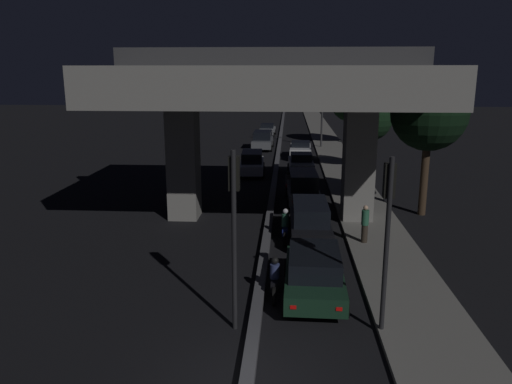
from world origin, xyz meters
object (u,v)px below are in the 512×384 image
(motorcycle_red_filtering_far, at_px, (288,184))
(car_silver_fourth, at_px, (301,164))
(traffic_light_left_of_median, at_px, (234,209))
(car_white_fifth, at_px, (300,149))
(pedestrian_on_sidewalk, at_px, (365,224))
(car_black_second, at_px, (310,220))
(car_dark_green_lead, at_px, (314,272))
(car_white_lead_oncoming, at_px, (252,162))
(street_lamp, at_px, (319,103))
(car_grey_second_oncoming, at_px, (263,140))
(car_grey_third, at_px, (303,187))
(car_silver_third_oncoming, at_px, (267,130))
(traffic_light_right_of_median, at_px, (388,215))
(motorcycle_black_filtering_near, at_px, (275,281))
(motorcycle_blue_filtering_mid, at_px, (285,228))

(motorcycle_red_filtering_far, bearing_deg, car_silver_fourth, -8.00)
(traffic_light_left_of_median, xyz_separation_m, car_silver_fourth, (2.40, 22.21, -2.77))
(car_white_fifth, height_order, pedestrian_on_sidewalk, pedestrian_on_sidewalk)
(car_black_second, height_order, car_white_fifth, car_black_second)
(traffic_light_left_of_median, xyz_separation_m, car_black_second, (2.49, 8.07, -2.68))
(car_dark_green_lead, relative_size, car_black_second, 1.04)
(car_white_lead_oncoming, bearing_deg, car_white_fifth, 150.44)
(street_lamp, distance_m, car_grey_second_oncoming, 6.48)
(car_silver_fourth, bearing_deg, car_dark_green_lead, 178.06)
(car_grey_third, height_order, car_white_lead_oncoming, car_grey_third)
(car_grey_third, height_order, car_grey_second_oncoming, car_grey_third)
(traffic_light_left_of_median, distance_m, car_silver_third_oncoming, 45.15)
(car_silver_fourth, xyz_separation_m, pedestrian_on_sidewalk, (2.39, -14.84, 0.17))
(street_lamp, bearing_deg, car_dark_green_lead, -93.39)
(traffic_light_right_of_median, distance_m, car_grey_third, 14.72)
(traffic_light_left_of_median, relative_size, motorcycle_black_filtering_near, 2.92)
(car_grey_second_oncoming, distance_m, car_silver_third_oncoming, 10.53)
(car_silver_third_oncoming, bearing_deg, car_dark_green_lead, 6.94)
(car_white_lead_oncoming, height_order, motorcycle_red_filtering_far, car_white_lead_oncoming)
(car_white_fifth, bearing_deg, motorcycle_blue_filtering_mid, 178.43)
(car_silver_fourth, bearing_deg, street_lamp, -10.28)
(street_lamp, xyz_separation_m, car_black_second, (-1.88, -27.49, -3.47))
(car_dark_green_lead, height_order, motorcycle_black_filtering_near, car_dark_green_lead)
(traffic_light_right_of_median, height_order, car_black_second, traffic_light_right_of_median)
(car_dark_green_lead, relative_size, car_white_fifth, 1.05)
(motorcycle_red_filtering_far, bearing_deg, car_white_lead_oncoming, 24.90)
(car_dark_green_lead, xyz_separation_m, car_silver_fourth, (0.01, 19.89, -0.00))
(motorcycle_black_filtering_near, bearing_deg, car_white_lead_oncoming, 6.56)
(traffic_light_left_of_median, bearing_deg, car_silver_fourth, 83.83)
(street_lamp, distance_m, car_black_second, 27.77)
(car_grey_third, xyz_separation_m, car_silver_third_oncoming, (-3.35, 30.66, -0.24))
(car_grey_third, xyz_separation_m, car_white_fifth, (0.18, 15.35, -0.19))
(car_dark_green_lead, distance_m, motorcycle_red_filtering_far, 14.24)
(street_lamp, relative_size, pedestrian_on_sidewalk, 4.47)
(traffic_light_left_of_median, relative_size, car_black_second, 1.20)
(car_silver_fourth, distance_m, car_white_lead_oncoming, 3.57)
(car_grey_second_oncoming, xyz_separation_m, motorcycle_black_filtering_near, (2.10, -32.50, -0.30))
(car_black_second, height_order, car_white_lead_oncoming, car_black_second)
(pedestrian_on_sidewalk, bearing_deg, motorcycle_red_filtering_far, 109.89)
(traffic_light_left_of_median, bearing_deg, car_black_second, 72.89)
(street_lamp, relative_size, car_grey_second_oncoming, 1.54)
(motorcycle_red_filtering_far, bearing_deg, street_lamp, -7.38)
(car_black_second, bearing_deg, car_silver_third_oncoming, 4.59)
(pedestrian_on_sidewalk, bearing_deg, car_white_lead_oncoming, 111.40)
(street_lamp, distance_m, pedestrian_on_sidewalk, 28.40)
(car_silver_fourth, bearing_deg, traffic_light_left_of_median, 171.92)
(car_silver_fourth, height_order, pedestrian_on_sidewalk, pedestrian_on_sidewalk)
(car_white_fifth, distance_m, motorcycle_red_filtering_far, 13.25)
(car_silver_third_oncoming, distance_m, motorcycle_red_filtering_far, 28.63)
(car_grey_third, xyz_separation_m, motorcycle_red_filtering_far, (-0.87, 2.14, -0.34))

